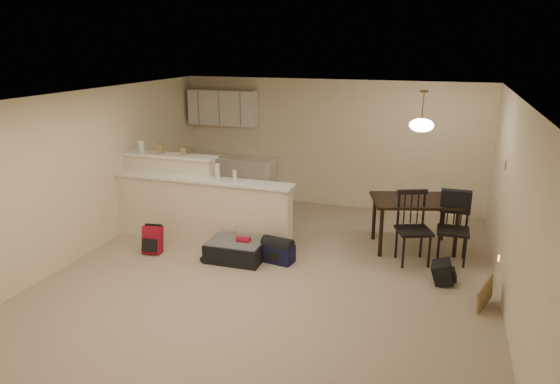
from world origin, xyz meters
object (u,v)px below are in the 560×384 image
at_px(dining_table, 415,205).
at_px(dining_chair_near, 414,229).
at_px(pendant_lamp, 421,125).
at_px(navy_duffel, 277,253).
at_px(black_daypack, 443,273).
at_px(dining_chair_far, 453,229).
at_px(red_backpack, 153,240).
at_px(suitcase, 235,251).

xyz_separation_m(dining_table, dining_chair_near, (0.04, -0.58, -0.18)).
bearing_deg(pendant_lamp, dining_table, 0.00).
bearing_deg(navy_duffel, black_daypack, 10.36).
bearing_deg(dining_chair_near, pendant_lamp, 72.03).
bearing_deg(pendant_lamp, dining_chair_far, -30.68).
distance_m(dining_table, dining_chair_near, 0.61).
distance_m(dining_table, navy_duffel, 2.30).
height_order(red_backpack, navy_duffel, red_backpack).
xyz_separation_m(red_backpack, navy_duffel, (1.96, 0.30, -0.08)).
height_order(dining_chair_near, black_daypack, dining_chair_near).
bearing_deg(red_backpack, dining_chair_far, 6.35).
xyz_separation_m(pendant_lamp, dining_chair_near, (0.04, -0.58, -1.45)).
distance_m(dining_chair_far, suitcase, 3.27).
height_order(dining_chair_near, red_backpack, dining_chair_near).
height_order(dining_chair_far, red_backpack, dining_chair_far).
bearing_deg(suitcase, pendant_lamp, 26.88).
bearing_deg(pendant_lamp, red_backpack, -158.94).
bearing_deg(navy_duffel, dining_table, 41.03).
height_order(pendant_lamp, suitcase, pendant_lamp).
bearing_deg(red_backpack, navy_duffel, 0.67).
xyz_separation_m(dining_chair_far, red_backpack, (-4.43, -1.13, -0.31)).
height_order(pendant_lamp, dining_chair_far, pendant_lamp).
xyz_separation_m(dining_table, pendant_lamp, (0.00, 0.00, 1.27)).
relative_size(suitcase, black_daypack, 2.50).
relative_size(red_backpack, black_daypack, 1.27).
xyz_separation_m(suitcase, red_backpack, (-1.34, -0.14, 0.07)).
bearing_deg(dining_chair_near, black_daypack, -71.94).
distance_m(pendant_lamp, navy_duffel, 2.89).
xyz_separation_m(dining_table, dining_chair_far, (0.59, -0.35, -0.20)).
relative_size(suitcase, navy_duffel, 1.73).
xyz_separation_m(pendant_lamp, black_daypack, (0.49, -1.12, -1.84)).
bearing_deg(dining_chair_near, navy_duffel, 175.57).
height_order(dining_table, suitcase, dining_table).
bearing_deg(black_daypack, dining_chair_near, 41.10).
bearing_deg(suitcase, navy_duffel, 12.70).
distance_m(pendant_lamp, dining_chair_far, 1.62).
bearing_deg(black_daypack, red_backpack, 95.96).
relative_size(dining_table, navy_duffel, 3.09).
bearing_deg(dining_chair_far, suitcase, -162.47).
bearing_deg(navy_duffel, dining_chair_far, 27.46).
relative_size(dining_chair_far, red_backpack, 2.44).
height_order(dining_table, navy_duffel, dining_table).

